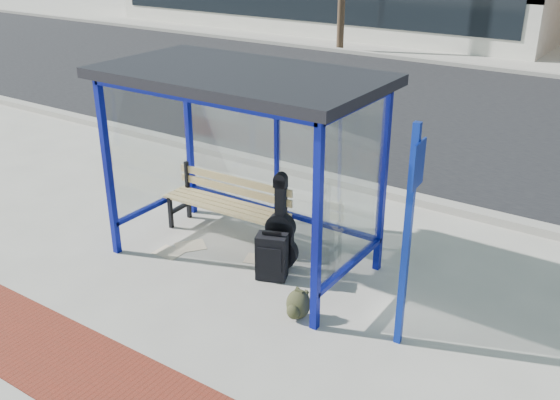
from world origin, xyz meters
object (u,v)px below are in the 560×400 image
Objects in this scene: suitcase at (272,257)px; backpack at (298,305)px; bench at (228,202)px; guitar_bag at (280,236)px.

suitcase is 0.89m from backpack.
bench is 5.53× the size of backpack.
bench is 1.16m from guitar_bag.
guitar_bag reaches higher than suitcase.
bench is at bearing 130.12° from suitcase.
suitcase is at bearing -31.12° from bench.
bench is 2.21m from backpack.
guitar_bag is 1.13m from backpack.
backpack is (0.70, -0.53, -0.13)m from suitcase.
suitcase is 1.88× the size of backpack.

